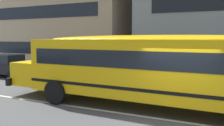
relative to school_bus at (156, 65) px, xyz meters
name	(u,v)px	position (x,y,z in m)	size (l,w,h in m)	color
ground_plane	(178,121)	(1.14, -1.21, -1.77)	(400.00, 400.00, 0.00)	#4C4C4F
sidewalk_far	(202,85)	(1.14, 6.21, -1.76)	(120.00, 3.00, 0.01)	gray
lane_centreline	(178,121)	(1.14, -1.21, -1.76)	(110.00, 0.16, 0.01)	silver
school_bus	(156,65)	(0.00, 0.00, 0.00)	(13.34, 3.32, 2.97)	yellow
parked_car_black_far_corner	(7,65)	(-12.05, 3.27, -0.92)	(3.95, 1.98, 1.64)	black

